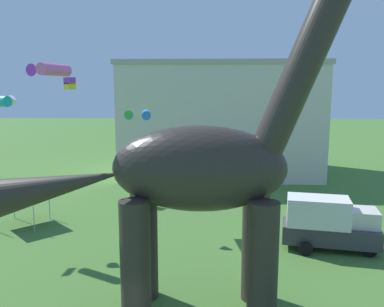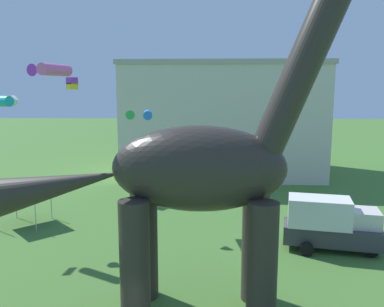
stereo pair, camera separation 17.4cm
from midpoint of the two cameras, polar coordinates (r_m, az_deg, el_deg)
dinosaur_sculpture at (r=16.34m, az=1.02°, el=-2.17°), size 16.83×3.57×17.60m
parked_box_truck at (r=25.56m, az=19.42°, el=-9.43°), size 5.90×3.14×3.20m
festival_canopy_tent at (r=30.58m, az=-22.89°, el=-4.84°), size 3.15×3.15×3.00m
kite_mid_right at (r=19.44m, az=-19.41°, el=11.28°), size 1.86×2.00×0.57m
kite_far_right at (r=28.02m, az=-6.74°, el=5.57°), size 2.02×2.26×0.65m
kite_high_left at (r=27.49m, az=-25.54°, el=6.83°), size 2.37×2.41×0.69m
kite_mid_left at (r=38.92m, az=-16.75°, el=9.63°), size 1.08×1.08×1.11m
kite_near_high at (r=32.17m, az=16.11°, el=9.25°), size 1.45×1.41×1.48m
background_building_block at (r=46.14m, az=4.42°, el=5.07°), size 21.88×13.16×12.54m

